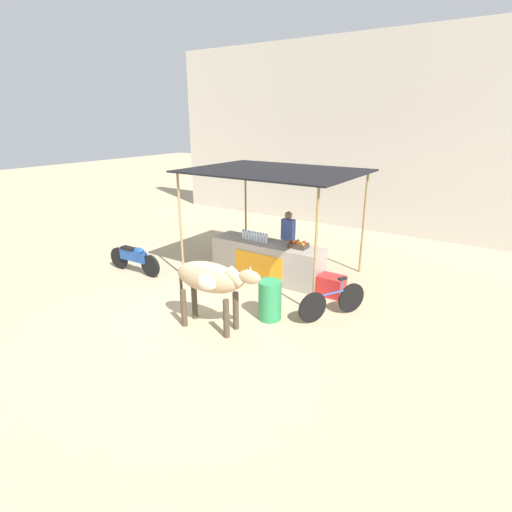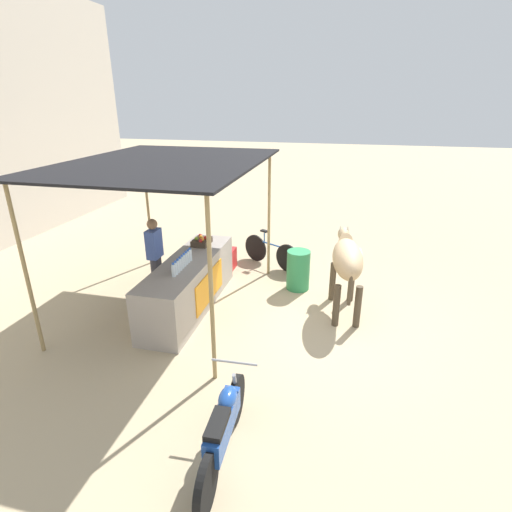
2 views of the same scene
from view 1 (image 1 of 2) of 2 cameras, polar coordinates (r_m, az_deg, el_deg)
The scene contains 12 objects.
ground_plane at distance 8.91m, azimuth -6.09°, elevation -7.48°, with size 60.00×60.00×0.00m, color tan.
building_wall_far at distance 15.42m, azimuth 14.67°, elevation 16.22°, with size 16.00×0.50×6.70m, color beige.
stall_counter at distance 10.36m, azimuth 1.56°, elevation -0.59°, with size 3.00×0.82×0.96m.
stall_awning at distance 10.09m, azimuth 2.61°, elevation 11.54°, with size 4.20×3.20×2.76m.
water_bottle_row at distance 10.32m, azimuth -0.20°, elevation 2.81°, with size 0.79×0.07×0.25m.
fruit_crate at distance 9.81m, azimuth 6.09°, elevation 1.58°, with size 0.44×0.32×0.18m.
vendor_behind_counter at distance 10.77m, azimuth 4.57°, elevation 2.20°, with size 0.34×0.22×1.65m.
cooler_box at distance 9.57m, azimuth 10.69°, elevation -4.18°, with size 0.60×0.44×0.48m, color red.
water_barrel at distance 8.27m, azimuth 1.99°, elevation -6.33°, with size 0.48×0.48×0.84m, color #2D8C51.
cow at distance 7.70m, azimuth -6.43°, elevation -3.42°, with size 1.85×0.69×1.44m.
motorcycle_parked at distance 11.19m, azimuth -16.97°, elevation -0.21°, with size 1.80×0.55×0.90m.
bicycle_leaning at distance 8.51m, azimuth 10.90°, elevation -6.44°, with size 0.84×1.47×0.85m.
Camera 1 is at (5.17, -6.07, 3.97)m, focal length 28.00 mm.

